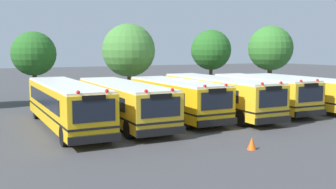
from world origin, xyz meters
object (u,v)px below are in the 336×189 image
object	(u,v)px
school_bus_1	(123,101)
school_bus_4	(263,92)
school_bus_2	(176,98)
school_bus_5	(296,91)
school_bus_3	(217,94)
tree_3	(210,50)
tree_4	(271,47)
traffic_cone	(252,144)
school_bus_0	(66,103)
tree_1	(34,53)
tree_2	(128,51)

from	to	relation	value
school_bus_1	school_bus_4	distance (m)	10.70
school_bus_2	school_bus_5	bearing A→B (deg)	-179.19
school_bus_2	school_bus_5	size ratio (longest dim) A/B	0.96
school_bus_2	school_bus_3	bearing A→B (deg)	-177.24
school_bus_1	school_bus_5	distance (m)	14.25
school_bus_5	tree_3	distance (m)	11.12
tree_4	traffic_cone	xyz separation A→B (m)	(-17.05, -18.01, -4.42)
tree_3	school_bus_0	bearing A→B (deg)	-147.55
school_bus_3	tree_1	bearing A→B (deg)	-47.17
school_bus_0	school_bus_2	xyz separation A→B (m)	(7.06, -0.16, -0.05)
school_bus_0	tree_3	world-z (taller)	tree_3
school_bus_5	traffic_cone	xyz separation A→B (m)	(-11.35, -8.70, -1.05)
tree_3	traffic_cone	world-z (taller)	tree_3
school_bus_4	school_bus_3	bearing A→B (deg)	-3.42
school_bus_4	school_bus_1	bearing A→B (deg)	0.65
traffic_cone	tree_2	bearing A→B (deg)	86.31
tree_3	traffic_cone	size ratio (longest dim) A/B	11.61
tree_3	tree_4	size ratio (longest dim) A/B	0.93
tree_4	tree_1	bearing A→B (deg)	174.24
school_bus_2	tree_1	size ratio (longest dim) A/B	1.62
school_bus_0	tree_1	bearing A→B (deg)	-90.14
tree_1	tree_3	size ratio (longest dim) A/B	0.93
school_bus_1	traffic_cone	xyz separation A→B (m)	(2.89, -8.61, -1.09)
tree_4	tree_3	bearing A→B (deg)	168.69
school_bus_4	school_bus_5	world-z (taller)	school_bus_4
school_bus_3	school_bus_5	bearing A→B (deg)	-179.05
school_bus_1	tree_3	distance (m)	17.32
school_bus_4	tree_3	world-z (taller)	tree_3
school_bus_1	tree_4	distance (m)	22.30
school_bus_1	school_bus_3	size ratio (longest dim) A/B	0.97
school_bus_4	tree_3	xyz separation A→B (m)	(2.55, 10.92, 3.01)
school_bus_3	school_bus_4	bearing A→B (deg)	176.23
school_bus_4	tree_4	size ratio (longest dim) A/B	1.37
school_bus_0	school_bus_1	distance (m)	3.39
school_bus_0	traffic_cone	size ratio (longest dim) A/B	21.13
school_bus_0	traffic_cone	xyz separation A→B (m)	(6.27, -8.77, -1.15)
school_bus_0	school_bus_2	bearing A→B (deg)	179.04
school_bus_0	tree_4	size ratio (longest dim) A/B	1.69
school_bus_5	school_bus_1	bearing A→B (deg)	1.69
school_bus_5	tree_4	distance (m)	11.42
school_bus_1	tree_1	world-z (taller)	tree_1
school_bus_3	school_bus_5	world-z (taller)	school_bus_3
tree_4	school_bus_4	bearing A→B (deg)	-133.97
school_bus_0	school_bus_2	size ratio (longest dim) A/B	1.21
school_bus_4	tree_1	size ratio (longest dim) A/B	1.59
school_bus_5	school_bus_4	bearing A→B (deg)	5.88
traffic_cone	school_bus_5	bearing A→B (deg)	37.48
school_bus_4	tree_2	distance (m)	11.87
school_bus_5	tree_3	xyz separation A→B (m)	(-1.00, 10.64, 3.07)
school_bus_4	tree_1	distance (m)	18.58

